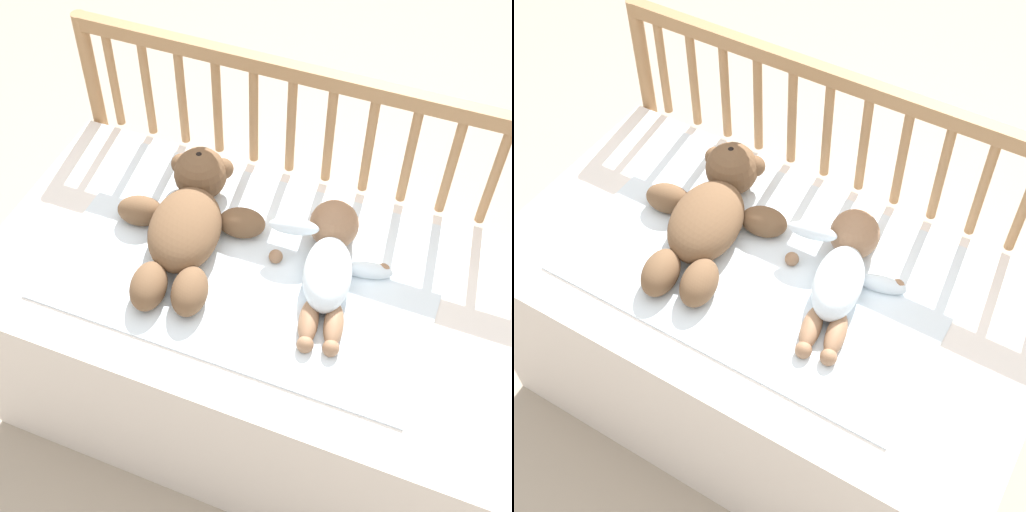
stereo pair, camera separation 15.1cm
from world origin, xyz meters
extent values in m
plane|color=tan|center=(0.00, 0.00, 0.00)|extent=(12.00, 12.00, 0.00)
cube|color=white|center=(0.00, 0.00, 0.27)|extent=(1.20, 0.65, 0.53)
cylinder|color=#997047|center=(-0.58, 0.35, 0.42)|extent=(0.04, 0.04, 0.84)
cube|color=#997047|center=(0.00, 0.35, 0.82)|extent=(1.17, 0.03, 0.04)
cylinder|color=#997047|center=(-0.52, 0.35, 0.67)|extent=(0.02, 0.02, 0.27)
cylinder|color=#997047|center=(-0.42, 0.35, 0.67)|extent=(0.02, 0.02, 0.27)
cylinder|color=#997047|center=(-0.33, 0.35, 0.67)|extent=(0.02, 0.02, 0.27)
cylinder|color=#997047|center=(-0.24, 0.35, 0.67)|extent=(0.02, 0.02, 0.27)
cylinder|color=#997047|center=(-0.14, 0.35, 0.67)|extent=(0.02, 0.02, 0.27)
cylinder|color=#997047|center=(-0.05, 0.35, 0.67)|extent=(0.02, 0.02, 0.27)
cylinder|color=#997047|center=(0.05, 0.35, 0.67)|extent=(0.02, 0.02, 0.27)
cylinder|color=#997047|center=(0.14, 0.35, 0.67)|extent=(0.02, 0.02, 0.27)
cylinder|color=#997047|center=(0.24, 0.35, 0.67)|extent=(0.02, 0.02, 0.27)
cylinder|color=#997047|center=(0.33, 0.35, 0.67)|extent=(0.02, 0.02, 0.27)
cylinder|color=#997047|center=(0.42, 0.35, 0.67)|extent=(0.02, 0.02, 0.27)
cube|color=white|center=(-0.02, 0.03, 0.53)|extent=(0.83, 0.53, 0.01)
ellipsoid|color=brown|center=(-0.18, 0.03, 0.58)|extent=(0.21, 0.27, 0.11)
sphere|color=brown|center=(-0.21, 0.19, 0.59)|extent=(0.13, 0.13, 0.13)
sphere|color=tan|center=(-0.21, 0.19, 0.63)|extent=(0.05, 0.05, 0.05)
sphere|color=black|center=(-0.21, 0.19, 0.65)|extent=(0.02, 0.02, 0.02)
sphere|color=brown|center=(-0.27, 0.20, 0.60)|extent=(0.05, 0.05, 0.05)
sphere|color=brown|center=(-0.17, 0.22, 0.60)|extent=(0.05, 0.05, 0.05)
ellipsoid|color=brown|center=(-0.30, 0.05, 0.57)|extent=(0.12, 0.09, 0.07)
ellipsoid|color=brown|center=(-0.07, 0.11, 0.57)|extent=(0.12, 0.09, 0.07)
ellipsoid|color=brown|center=(-0.18, -0.13, 0.57)|extent=(0.10, 0.13, 0.08)
ellipsoid|color=brown|center=(-0.10, -0.11, 0.57)|extent=(0.10, 0.13, 0.08)
ellipsoid|color=white|center=(0.15, 0.03, 0.58)|extent=(0.14, 0.21, 0.10)
sphere|color=#936B4C|center=(0.13, 0.16, 0.59)|extent=(0.11, 0.11, 0.11)
ellipsoid|color=white|center=(0.05, 0.10, 0.61)|extent=(0.12, 0.06, 0.04)
ellipsoid|color=white|center=(0.23, 0.09, 0.55)|extent=(0.12, 0.06, 0.04)
sphere|color=#936B4C|center=(0.03, 0.06, 0.55)|extent=(0.03, 0.03, 0.03)
sphere|color=#936B4C|center=(0.26, 0.10, 0.55)|extent=(0.03, 0.03, 0.03)
ellipsoid|color=#936B4C|center=(0.15, -0.08, 0.55)|extent=(0.06, 0.12, 0.04)
ellipsoid|color=#936B4C|center=(0.20, -0.07, 0.55)|extent=(0.06, 0.12, 0.04)
sphere|color=#936B4C|center=(0.16, -0.14, 0.55)|extent=(0.03, 0.03, 0.03)
sphere|color=#936B4C|center=(0.21, -0.13, 0.55)|extent=(0.03, 0.03, 0.03)
camera|label=1|loc=(0.36, -0.88, 1.75)|focal=50.00mm
camera|label=2|loc=(0.49, -0.82, 1.75)|focal=50.00mm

